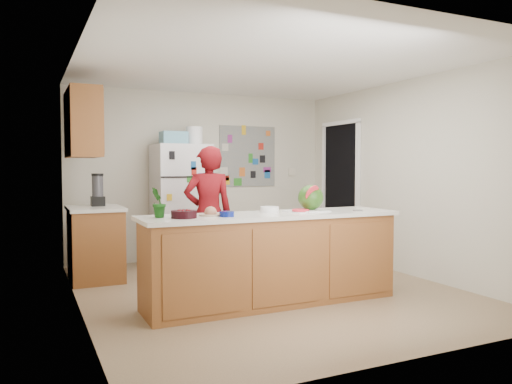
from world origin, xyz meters
name	(u,v)px	position (x,y,z in m)	size (l,w,h in m)	color
floor	(268,291)	(0.00, 0.00, -0.01)	(4.00, 4.50, 0.02)	brown
wall_back	(202,176)	(0.00, 2.26, 1.25)	(4.00, 0.02, 2.50)	beige
wall_left	(77,182)	(-2.01, 0.00, 1.25)	(0.02, 4.50, 2.50)	beige
wall_right	(408,178)	(2.01, 0.00, 1.25)	(0.02, 4.50, 2.50)	beige
ceiling	(268,65)	(0.00, 0.00, 2.51)	(4.00, 4.50, 0.02)	white
doorway	(341,190)	(1.99, 1.45, 1.02)	(0.03, 0.85, 2.04)	black
peninsula_base	(272,260)	(-0.20, -0.50, 0.44)	(2.60, 0.62, 0.88)	brown
peninsula_top	(272,215)	(-0.20, -0.50, 0.90)	(2.68, 0.70, 0.04)	silver
side_counter_base	(95,245)	(-1.69, 1.35, 0.43)	(0.60, 0.80, 0.86)	brown
side_counter_top	(95,208)	(-1.69, 1.35, 0.88)	(0.64, 0.84, 0.04)	silver
upper_cabinets	(83,124)	(-1.82, 1.30, 1.90)	(0.35, 1.00, 0.80)	brown
refrigerator	(181,205)	(-0.45, 1.88, 0.85)	(0.75, 0.70, 1.70)	silver
fridge_top_bin	(174,138)	(-0.55, 1.88, 1.79)	(0.35, 0.28, 0.18)	#5999B2
photo_collage	(248,156)	(0.75, 2.24, 1.55)	(0.95, 0.01, 0.95)	slate
person	(208,214)	(-0.45, 0.71, 0.82)	(0.60, 0.39, 1.64)	maroon
blender_appliance	(98,191)	(-1.64, 1.46, 1.09)	(0.14, 0.14, 0.38)	black
cutting_board	(307,211)	(0.21, -0.50, 0.93)	(0.41, 0.31, 0.01)	white
watermelon	(311,198)	(0.27, -0.48, 1.07)	(0.27, 0.27, 0.27)	#266115
watermelon_slice	(301,210)	(0.10, -0.55, 0.94)	(0.17, 0.17, 0.02)	#DB3151
cherry_bowl	(184,214)	(-1.14, -0.57, 0.96)	(0.24, 0.24, 0.07)	black
white_bowl	(270,209)	(-0.18, -0.40, 0.95)	(0.19, 0.19, 0.06)	silver
cobalt_bowl	(227,214)	(-0.74, -0.61, 0.95)	(0.14, 0.14, 0.05)	navy
plate	(211,215)	(-0.85, -0.47, 0.93)	(0.23, 0.23, 0.02)	beige
paper_towel	(309,212)	(0.19, -0.59, 0.93)	(0.17, 0.15, 0.02)	white
keys	(358,210)	(0.75, -0.64, 0.93)	(0.10, 0.04, 0.01)	gray
potted_plant	(159,203)	(-1.34, -0.45, 1.06)	(0.16, 0.13, 0.28)	#0C4511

